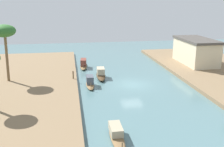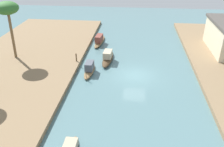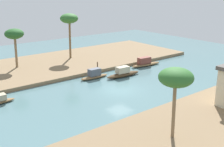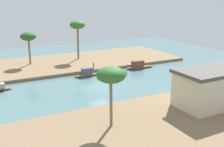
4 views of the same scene
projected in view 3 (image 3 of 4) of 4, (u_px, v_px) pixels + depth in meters
name	position (u px, v px, depth m)	size (l,w,h in m)	color
river_water	(119.00, 90.00, 32.29)	(65.97, 65.97, 0.00)	slate
riverbank_left	(60.00, 63.00, 42.33)	(39.05, 13.77, 0.44)	#846B4C
sampan_upstream_small	(145.00, 63.00, 41.62)	(5.10, 1.38, 1.32)	brown
sampan_with_red_awning	(123.00, 73.00, 36.75)	(4.98, 1.34, 1.33)	#47331E
sampan_foreground	(94.00, 75.00, 36.08)	(3.94, 0.99, 1.24)	brown
mooring_post	(97.00, 66.00, 38.49)	(0.14, 0.14, 0.97)	#4C3823
palm_tree_left_near	(69.00, 20.00, 42.93)	(2.66, 2.66, 6.72)	brown
palm_tree_left_far	(14.00, 35.00, 38.18)	(2.49, 2.49, 5.25)	#7F6647
palm_tree_right_tall	(176.00, 78.00, 20.03)	(2.46, 2.46, 5.23)	#7F6647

